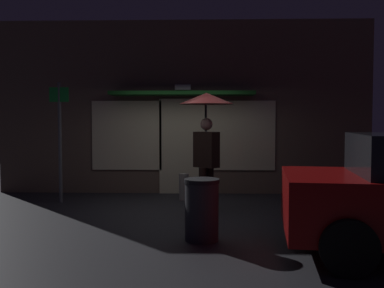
{
  "coord_description": "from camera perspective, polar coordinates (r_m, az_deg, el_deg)",
  "views": [
    {
      "loc": [
        0.53,
        -8.18,
        1.71
      ],
      "look_at": [
        0.27,
        0.19,
        1.26
      ],
      "focal_mm": 42.05,
      "sensor_mm": 36.0,
      "label": 1
    }
  ],
  "objects": [
    {
      "name": "street_sign_post",
      "position": [
        9.63,
        -16.42,
        1.12
      ],
      "size": [
        0.4,
        0.07,
        2.48
      ],
      "color": "#595B60",
      "rests_on": "ground"
    },
    {
      "name": "person_with_umbrella",
      "position": [
        8.37,
        1.84,
        2.98
      ],
      "size": [
        1.02,
        1.02,
        2.21
      ],
      "rotation": [
        0.0,
        0.0,
        2.43
      ],
      "color": "black",
      "rests_on": "ground"
    },
    {
      "name": "sidewalk_bollard",
      "position": [
        9.63,
        -1.03,
        -5.45
      ],
      "size": [
        0.21,
        0.21,
        0.56
      ],
      "primitive_type": "cylinder",
      "color": "#9E998E",
      "rests_on": "ground"
    },
    {
      "name": "building_facade",
      "position": [
        10.53,
        -1.09,
        4.57
      ],
      "size": [
        8.64,
        1.0,
        4.0
      ],
      "color": "brown",
      "rests_on": "ground"
    },
    {
      "name": "trash_bin",
      "position": [
        6.43,
        1.24,
        -8.3
      ],
      "size": [
        0.5,
        0.5,
        0.88
      ],
      "color": "#2D2D33",
      "rests_on": "ground"
    },
    {
      "name": "ground_plane",
      "position": [
        8.37,
        -1.9,
        -8.71
      ],
      "size": [
        18.0,
        18.0,
        0.0
      ],
      "primitive_type": "plane",
      "color": "#26262B"
    }
  ]
}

